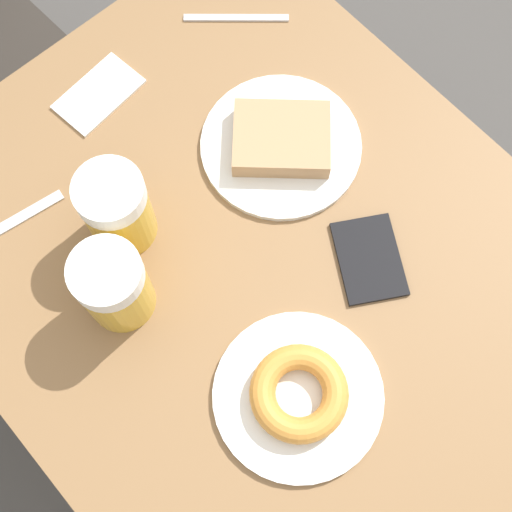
% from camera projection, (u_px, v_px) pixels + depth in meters
% --- Properties ---
extents(ground_plane, '(8.00, 8.00, 0.00)m').
position_uv_depth(ground_plane, '(256.00, 357.00, 1.69)').
color(ground_plane, '#474442').
extents(table, '(0.80, 0.98, 0.70)m').
position_uv_depth(table, '(256.00, 273.00, 1.08)').
color(table, olive).
rests_on(table, ground_plane).
extents(plate_with_cake, '(0.24, 0.24, 0.04)m').
position_uv_depth(plate_with_cake, '(281.00, 142.00, 1.07)').
color(plate_with_cake, white).
rests_on(plate_with_cake, table).
extents(plate_with_donut, '(0.23, 0.23, 0.04)m').
position_uv_depth(plate_with_donut, '(299.00, 394.00, 0.94)').
color(plate_with_donut, white).
rests_on(plate_with_donut, table).
extents(beer_mug_left, '(0.10, 0.10, 0.14)m').
position_uv_depth(beer_mug_left, '(117.00, 209.00, 0.97)').
color(beer_mug_left, gold).
rests_on(beer_mug_left, table).
extents(beer_mug_center, '(0.10, 0.10, 0.14)m').
position_uv_depth(beer_mug_center, '(114.00, 286.00, 0.94)').
color(beer_mug_center, gold).
rests_on(beer_mug_center, table).
extents(napkin_folded, '(0.14, 0.09, 0.00)m').
position_uv_depth(napkin_folded, '(97.00, 95.00, 1.11)').
color(napkin_folded, white).
rests_on(napkin_folded, table).
extents(fork, '(0.14, 0.12, 0.00)m').
position_uv_depth(fork, '(236.00, 18.00, 1.16)').
color(fork, silver).
rests_on(fork, table).
extents(passport_near_edge, '(0.14, 0.15, 0.01)m').
position_uv_depth(passport_near_edge, '(369.00, 259.00, 1.02)').
color(passport_near_edge, black).
rests_on(passport_near_edge, table).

